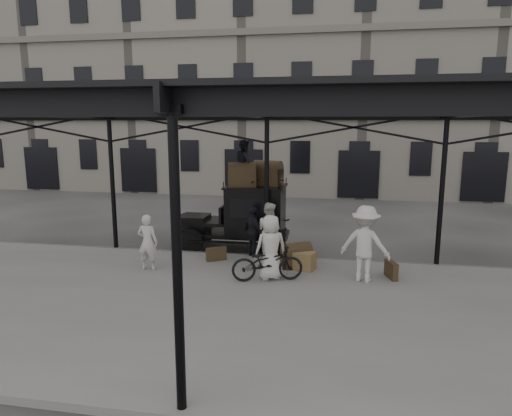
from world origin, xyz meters
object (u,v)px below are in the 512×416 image
Objects in this scene: porter_left at (148,242)px; steamer_trunk_roof_near at (242,176)px; steamer_trunk_platform at (296,257)px; taxi at (246,215)px; bicycle at (267,262)px; porter_official at (253,232)px.

porter_left is 1.79× the size of steamer_trunk_roof_near.
taxi is at bearing 102.46° from steamer_trunk_platform.
porter_left reaches higher than bicycle.
porter_official is at bearing -72.14° from steamer_trunk_roof_near.
taxi is 1.32m from steamer_trunk_roof_near.
steamer_trunk_platform is at bearing -43.54° from bicycle.
steamer_trunk_roof_near is at bearing 6.16° from bicycle.
bicycle is at bearing 175.85° from porter_left.
steamer_trunk_roof_near reaches higher than steamer_trunk_platform.
taxi is 1.27m from porter_official.
taxi is 2.35× the size of porter_official.
steamer_trunk_platform is (1.92, -1.69, -2.06)m from steamer_trunk_roof_near.
steamer_trunk_platform is (1.84, -1.94, -0.76)m from taxi.
porter_official is 1.78× the size of steamer_trunk_roof_near.
bicycle is 1.45m from steamer_trunk_platform.
porter_official is 2.22m from bicycle.
porter_left is 3.74m from steamer_trunk_roof_near.
steamer_trunk_platform is at bearing -53.67° from steamer_trunk_roof_near.
porter_left is 0.85× the size of bicycle.
porter_left is 3.43m from bicycle.
porter_official is 1.89m from steamer_trunk_roof_near.
porter_left is at bearing -127.16° from taxi.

